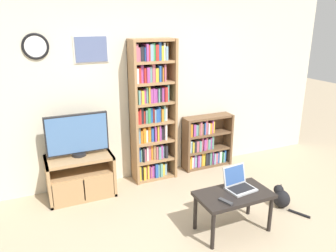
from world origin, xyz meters
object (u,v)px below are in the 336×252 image
bookshelf_tall (151,112)px  remote_near_laptop (226,202)px  tv_stand (81,176)px  bookshelf_short (204,143)px  coffee_table (234,198)px  cat (281,197)px  television (77,135)px  laptop (238,183)px

bookshelf_tall → remote_near_laptop: size_ratio=12.19×
tv_stand → bookshelf_tall: bookshelf_tall is taller
bookshelf_short → coffee_table: bearing=-109.4°
tv_stand → cat: bearing=-30.0°
tv_stand → bookshelf_short: bookshelf_short is taller
television → cat: size_ratio=1.64×
bookshelf_tall → laptop: bookshelf_tall is taller
bookshelf_short → remote_near_laptop: size_ratio=5.05×
tv_stand → laptop: 2.05m
bookshelf_tall → coffee_table: (0.34, -1.58, -0.61)m
laptop → tv_stand: bearing=131.4°
bookshelf_short → cat: size_ratio=1.73×
television → remote_near_laptop: bearing=-53.3°
television → remote_near_laptop: television is taller
bookshelf_tall → remote_near_laptop: (0.15, -1.70, -0.54)m
tv_stand → bookshelf_tall: size_ratio=0.42×
television → bookshelf_tall: size_ratio=0.39×
coffee_table → laptop: bearing=36.0°
remote_near_laptop → bookshelf_tall: bearing=-105.0°
tv_stand → television: bearing=76.2°
coffee_table → bookshelf_tall: bearing=102.1°
bookshelf_tall → laptop: size_ratio=6.16×
bookshelf_short → laptop: bookshelf_short is taller
cat → bookshelf_tall: bearing=125.7°
tv_stand → remote_near_laptop: bearing=-52.5°
laptop → remote_near_laptop: bearing=-151.9°
bookshelf_tall → cat: (1.18, -1.42, -0.88)m
laptop → remote_near_laptop: 0.36m
television → bookshelf_short: 2.01m
tv_stand → bookshelf_short: size_ratio=1.02×
tv_stand → coffee_table: 2.02m
bookshelf_short → laptop: 1.60m
bookshelf_tall → coffee_table: bookshelf_tall is taller
bookshelf_tall → laptop: bearing=-73.6°
tv_stand → remote_near_laptop: (1.21, -1.57, 0.19)m
tv_stand → bookshelf_short: 1.97m
tv_stand → coffee_table: size_ratio=1.04×
television → cat: 2.70m
remote_near_laptop → cat: size_ratio=0.34×
tv_stand → television: (0.01, 0.04, 0.56)m
bookshelf_tall → coffee_table: bearing=-77.9°
coffee_table → cat: (0.84, 0.16, -0.28)m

